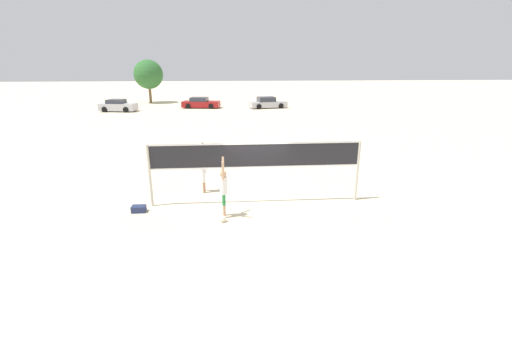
{
  "coord_description": "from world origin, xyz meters",
  "views": [
    {
      "loc": [
        -1.0,
        -12.81,
        5.4
      ],
      "look_at": [
        0.0,
        0.0,
        1.37
      ],
      "focal_mm": 24.0,
      "sensor_mm": 36.0,
      "label": 1
    }
  ],
  "objects_px": {
    "gear_bag": "(139,209)",
    "parked_car_mid": "(201,103)",
    "volleyball_net": "(256,159)",
    "volleyball": "(223,219)",
    "parked_car_near": "(118,106)",
    "parked_car_far": "(268,103)",
    "player_spiker": "(224,187)",
    "tree_left_cluster": "(148,74)",
    "player_blocker": "(203,167)"
  },
  "relations": [
    {
      "from": "player_spiker",
      "to": "volleyball_net",
      "type": "bearing_deg",
      "value": -46.13
    },
    {
      "from": "player_blocker",
      "to": "parked_car_mid",
      "type": "xyz_separation_m",
      "value": [
        -2.38,
        29.91,
        -0.53
      ]
    },
    {
      "from": "volleyball_net",
      "to": "player_blocker",
      "type": "bearing_deg",
      "value": 147.42
    },
    {
      "from": "player_blocker",
      "to": "tree_left_cluster",
      "type": "relative_size",
      "value": 0.36
    },
    {
      "from": "player_spiker",
      "to": "player_blocker",
      "type": "distance_m",
      "value": 2.76
    },
    {
      "from": "parked_car_near",
      "to": "parked_car_far",
      "type": "relative_size",
      "value": 0.88
    },
    {
      "from": "gear_bag",
      "to": "tree_left_cluster",
      "type": "distance_m",
      "value": 39.29
    },
    {
      "from": "gear_bag",
      "to": "player_spiker",
      "type": "bearing_deg",
      "value": -11.45
    },
    {
      "from": "parked_car_near",
      "to": "tree_left_cluster",
      "type": "relative_size",
      "value": 0.72
    },
    {
      "from": "parked_car_mid",
      "to": "tree_left_cluster",
      "type": "distance_m",
      "value": 10.52
    },
    {
      "from": "parked_car_near",
      "to": "tree_left_cluster",
      "type": "bearing_deg",
      "value": 86.74
    },
    {
      "from": "tree_left_cluster",
      "to": "parked_car_near",
      "type": "bearing_deg",
      "value": -101.38
    },
    {
      "from": "player_blocker",
      "to": "gear_bag",
      "type": "relative_size",
      "value": 4.2
    },
    {
      "from": "volleyball_net",
      "to": "volleyball",
      "type": "relative_size",
      "value": 35.89
    },
    {
      "from": "tree_left_cluster",
      "to": "gear_bag",
      "type": "bearing_deg",
      "value": -78.76
    },
    {
      "from": "parked_car_mid",
      "to": "tree_left_cluster",
      "type": "xyz_separation_m",
      "value": [
        -7.59,
        6.5,
        3.31
      ]
    },
    {
      "from": "tree_left_cluster",
      "to": "player_blocker",
      "type": "bearing_deg",
      "value": -74.69
    },
    {
      "from": "volleyball_net",
      "to": "player_spiker",
      "type": "height_order",
      "value": "volleyball_net"
    },
    {
      "from": "volleyball_net",
      "to": "gear_bag",
      "type": "relative_size",
      "value": 16.21
    },
    {
      "from": "gear_bag",
      "to": "parked_car_near",
      "type": "bearing_deg",
      "value": 107.88
    },
    {
      "from": "parked_car_near",
      "to": "tree_left_cluster",
      "type": "height_order",
      "value": "tree_left_cluster"
    },
    {
      "from": "player_spiker",
      "to": "parked_car_far",
      "type": "xyz_separation_m",
      "value": [
        5.11,
        31.71,
        -0.54
      ]
    },
    {
      "from": "player_spiker",
      "to": "parked_car_far",
      "type": "relative_size",
      "value": 0.45
    },
    {
      "from": "parked_car_mid",
      "to": "parked_car_far",
      "type": "bearing_deg",
      "value": 3.13
    },
    {
      "from": "parked_car_mid",
      "to": "player_blocker",
      "type": "bearing_deg",
      "value": -76.85
    },
    {
      "from": "player_spiker",
      "to": "parked_car_mid",
      "type": "relative_size",
      "value": 0.45
    },
    {
      "from": "player_blocker",
      "to": "parked_car_mid",
      "type": "distance_m",
      "value": 30.01
    },
    {
      "from": "volleyball_net",
      "to": "player_blocker",
      "type": "relative_size",
      "value": 3.86
    },
    {
      "from": "parked_car_near",
      "to": "tree_left_cluster",
      "type": "distance_m",
      "value": 9.81
    },
    {
      "from": "parked_car_far",
      "to": "parked_car_mid",
      "type": "bearing_deg",
      "value": 163.5
    },
    {
      "from": "tree_left_cluster",
      "to": "parked_car_far",
      "type": "bearing_deg",
      "value": -24.55
    },
    {
      "from": "gear_bag",
      "to": "parked_car_mid",
      "type": "relative_size",
      "value": 0.11
    },
    {
      "from": "volleyball_net",
      "to": "parked_car_far",
      "type": "xyz_separation_m",
      "value": [
        3.84,
        30.5,
        -1.2
      ]
    },
    {
      "from": "volleyball_net",
      "to": "volleyball",
      "type": "height_order",
      "value": "volleyball_net"
    },
    {
      "from": "player_spiker",
      "to": "volleyball",
      "type": "distance_m",
      "value": 1.14
    },
    {
      "from": "parked_car_mid",
      "to": "tree_left_cluster",
      "type": "relative_size",
      "value": 0.82
    },
    {
      "from": "gear_bag",
      "to": "volleyball",
      "type": "bearing_deg",
      "value": -18.95
    },
    {
      "from": "parked_car_near",
      "to": "parked_car_mid",
      "type": "xyz_separation_m",
      "value": [
        9.41,
        2.57,
        -0.03
      ]
    },
    {
      "from": "volleyball_net",
      "to": "parked_car_near",
      "type": "distance_m",
      "value": 31.97
    },
    {
      "from": "player_blocker",
      "to": "player_spiker",
      "type": "bearing_deg",
      "value": 19.21
    },
    {
      "from": "parked_car_far",
      "to": "player_blocker",
      "type": "bearing_deg",
      "value": -112.71
    },
    {
      "from": "volleyball_net",
      "to": "parked_car_mid",
      "type": "height_order",
      "value": "volleyball_net"
    },
    {
      "from": "player_spiker",
      "to": "player_blocker",
      "type": "xyz_separation_m",
      "value": [
        -0.91,
        2.61,
        -0.03
      ]
    },
    {
      "from": "player_spiker",
      "to": "tree_left_cluster",
      "type": "distance_m",
      "value": 40.6
    },
    {
      "from": "parked_car_near",
      "to": "parked_car_mid",
      "type": "relative_size",
      "value": 0.88
    },
    {
      "from": "volleyball",
      "to": "player_blocker",
      "type": "bearing_deg",
      "value": 105.79
    },
    {
      "from": "volleyball",
      "to": "parked_car_near",
      "type": "distance_m",
      "value": 32.93
    },
    {
      "from": "player_spiker",
      "to": "parked_car_near",
      "type": "height_order",
      "value": "player_spiker"
    },
    {
      "from": "volleyball_net",
      "to": "player_blocker",
      "type": "xyz_separation_m",
      "value": [
        -2.17,
        1.39,
        -0.69
      ]
    },
    {
      "from": "player_blocker",
      "to": "parked_car_mid",
      "type": "relative_size",
      "value": 0.44
    }
  ]
}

